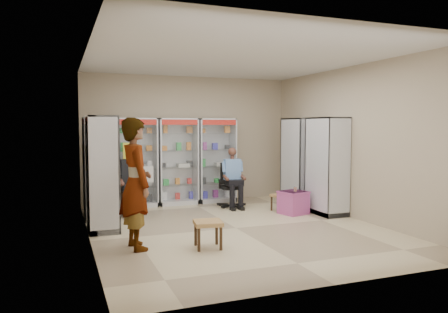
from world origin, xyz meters
name	(u,v)px	position (x,y,z in m)	size (l,w,h in m)	color
floor	(236,228)	(0.00, 0.00, 0.00)	(6.00, 6.00, 0.00)	#C8B58A
room_shell	(236,118)	(0.00, 0.00, 1.97)	(5.02, 6.02, 3.01)	tan
cabinet_back_left	(136,163)	(-1.30, 2.73, 1.00)	(0.90, 0.50, 2.00)	#B7B9BF
cabinet_back_mid	(177,161)	(-0.35, 2.73, 1.00)	(0.90, 0.50, 2.00)	silver
cabinet_back_right	(216,160)	(0.60, 2.73, 1.00)	(0.90, 0.50, 2.00)	silver
cabinet_right_far	(299,162)	(2.23, 1.60, 1.00)	(0.50, 0.90, 2.00)	#AFB1B7
cabinet_right_near	(327,166)	(2.23, 0.50, 1.00)	(0.50, 0.90, 2.00)	#AEB0B6
cabinet_left_far	(97,168)	(-2.23, 1.80, 1.00)	(0.50, 0.90, 2.00)	silver
cabinet_left_near	(102,173)	(-2.23, 0.70, 1.00)	(0.50, 0.90, 2.00)	#A6A9AD
wooden_chair	(131,191)	(-1.55, 2.00, 0.47)	(0.42, 0.42, 0.94)	black
seated_customer	(131,182)	(-1.55, 1.95, 0.67)	(0.44, 0.60, 1.34)	black
office_chair	(231,185)	(0.69, 1.96, 0.49)	(0.54, 0.54, 0.99)	black
seated_shopkeeper	(232,179)	(0.69, 1.91, 0.63)	(0.41, 0.57, 1.26)	#67A4CB
pink_trunk	(293,203)	(1.59, 0.75, 0.24)	(0.49, 0.47, 0.47)	#AA446F
tea_glass	(295,189)	(1.61, 0.70, 0.52)	(0.07, 0.07, 0.10)	#4F1506
woven_stool_a	(281,203)	(1.51, 1.13, 0.18)	(0.36, 0.36, 0.36)	#AA7A48
woven_stool_b	(208,234)	(-0.87, -1.02, 0.20)	(0.41, 0.41, 0.41)	#AE9149
standing_man	(136,184)	(-1.88, -0.67, 0.97)	(0.71, 0.47, 1.95)	#9B9B9E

